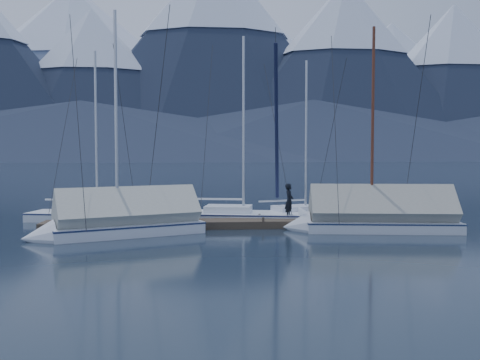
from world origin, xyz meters
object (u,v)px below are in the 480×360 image
object	(u,v)px
sailboat_open_left	(107,218)
sailboat_open_right	(313,216)
person	(289,201)
sailboat_covered_near	(368,220)
sailboat_covered_far	(114,224)
sailboat_open_mid	(254,219)

from	to	relation	value
sailboat_open_left	sailboat_open_right	size ratio (longest dim) A/B	1.04
sailboat_open_right	person	bearing A→B (deg)	-127.32
sailboat_open_right	person	xyz separation A→B (m)	(-1.71, -2.24, 1.01)
sailboat_open_right	sailboat_covered_near	distance (m)	4.51
sailboat_open_left	sailboat_covered_near	bearing A→B (deg)	-19.26
person	sailboat_open_left	bearing A→B (deg)	99.70
sailboat_open_left	person	world-z (taller)	sailboat_open_left
sailboat_open_left	sailboat_covered_far	size ratio (longest dim) A/B	0.92
sailboat_open_mid	sailboat_covered_near	distance (m)	5.70
sailboat_open_left	sailboat_covered_near	xyz separation A→B (m)	(12.14, -4.24, 0.33)
sailboat_covered_far	person	world-z (taller)	sailboat_covered_far
sailboat_open_left	sailboat_open_mid	world-z (taller)	sailboat_open_mid
sailboat_open_mid	sailboat_covered_near	world-z (taller)	sailboat_open_mid
sailboat_open_mid	sailboat_covered_far	world-z (taller)	sailboat_covered_far
sailboat_open_left	sailboat_open_mid	bearing A→B (deg)	-8.13
sailboat_covered_near	sailboat_covered_far	xyz separation A→B (m)	(-11.02, -0.47, 0.00)
sailboat_open_mid	sailboat_open_right	distance (m)	3.43
sailboat_covered_near	sailboat_open_left	bearing A→B (deg)	160.74
sailboat_open_left	sailboat_open_mid	xyz separation A→B (m)	(7.42, -1.06, 0.01)
sailboat_open_mid	person	world-z (taller)	sailboat_open_mid
sailboat_open_right	sailboat_covered_far	distance (m)	10.67
sailboat_open_mid	sailboat_covered_far	bearing A→B (deg)	-149.89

